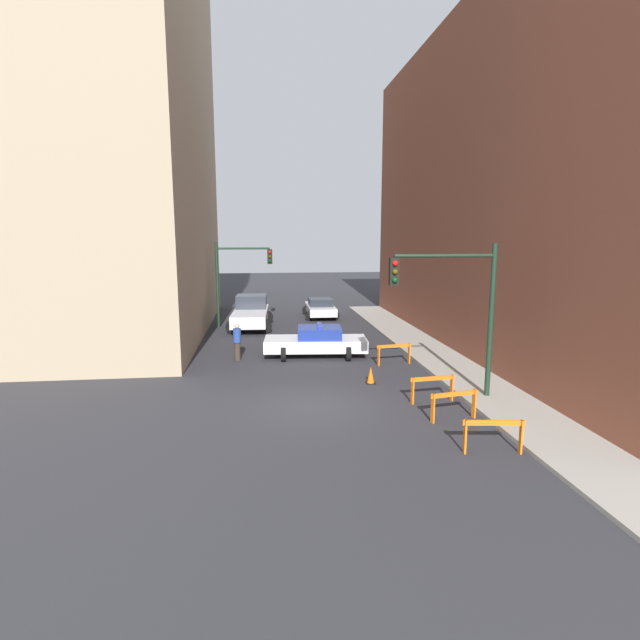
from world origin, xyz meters
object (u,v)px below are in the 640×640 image
at_px(barrier_corner, 394,351).
at_px(traffic_cone, 371,375).
at_px(barrier_back, 433,385).
at_px(traffic_light_far, 235,272).
at_px(traffic_light_near, 459,298).
at_px(white_truck, 251,313).
at_px(barrier_mid, 454,401).
at_px(barrier_front, 493,431).
at_px(parked_car_near, 320,307).
at_px(pedestrian_crossing, 237,341).
at_px(police_car, 316,341).

bearing_deg(barrier_corner, traffic_cone, -121.42).
bearing_deg(traffic_cone, barrier_back, -56.09).
xyz_separation_m(traffic_light_far, barrier_corner, (7.23, -10.15, -2.78)).
bearing_deg(traffic_light_near, white_truck, 115.98).
distance_m(white_truck, traffic_cone, 13.33).
bearing_deg(barrier_mid, barrier_back, 92.64).
relative_size(traffic_light_far, traffic_cone, 7.93).
distance_m(barrier_front, traffic_cone, 6.68).
xyz_separation_m(traffic_light_far, white_truck, (0.88, -0.36, -2.49)).
bearing_deg(traffic_light_far, parked_car_near, 28.10).
height_order(traffic_light_far, parked_car_near, traffic_light_far).
bearing_deg(parked_car_near, barrier_front, -84.89).
xyz_separation_m(barrier_back, barrier_corner, (0.04, 5.03, 0.00)).
relative_size(pedestrian_crossing, barrier_front, 1.04).
bearing_deg(white_truck, barrier_corner, -54.29).
height_order(white_truck, barrier_mid, white_truck).
relative_size(barrier_front, barrier_back, 1.00).
distance_m(traffic_light_near, parked_car_near, 18.39).
bearing_deg(barrier_front, barrier_back, 92.63).
bearing_deg(traffic_light_far, white_truck, -22.07).
xyz_separation_m(traffic_light_near, traffic_light_far, (-8.03, 15.03, -0.13)).
height_order(barrier_mid, traffic_cone, barrier_mid).
height_order(traffic_light_far, barrier_corner, traffic_light_far).
distance_m(police_car, barrier_corner, 3.69).
bearing_deg(white_truck, police_car, -65.59).
distance_m(parked_car_near, traffic_cone, 15.79).
height_order(police_car, barrier_corner, police_car).
relative_size(parked_car_near, pedestrian_crossing, 2.60).
xyz_separation_m(pedestrian_crossing, barrier_corner, (6.82, -1.64, -0.24)).
distance_m(barrier_front, barrier_corner, 9.10).
xyz_separation_m(white_truck, traffic_cone, (4.72, -12.45, -0.59)).
xyz_separation_m(traffic_light_far, barrier_mid, (7.27, -16.87, -2.78)).
bearing_deg(barrier_mid, pedestrian_crossing, 129.36).
height_order(barrier_front, barrier_mid, same).
height_order(traffic_light_near, barrier_back, traffic_light_near).
xyz_separation_m(barrier_front, barrier_back, (-0.19, 4.07, 0.00)).
height_order(traffic_light_near, white_truck, traffic_light_near).
bearing_deg(traffic_cone, traffic_light_far, 113.62).
distance_m(police_car, traffic_cone, 4.80).
height_order(pedestrian_crossing, traffic_cone, pedestrian_crossing).
bearing_deg(traffic_cone, barrier_front, -74.56).
bearing_deg(barrier_front, traffic_light_near, 81.21).
distance_m(traffic_light_far, barrier_back, 17.02).
distance_m(police_car, white_truck, 8.54).
distance_m(traffic_light_near, pedestrian_crossing, 10.38).
distance_m(barrier_mid, traffic_cone, 4.40).
bearing_deg(traffic_light_near, barrier_front, -98.79).
xyz_separation_m(traffic_light_far, traffic_cone, (5.60, -12.81, -3.08)).
distance_m(barrier_back, barrier_corner, 5.03).
height_order(barrier_front, barrier_back, same).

